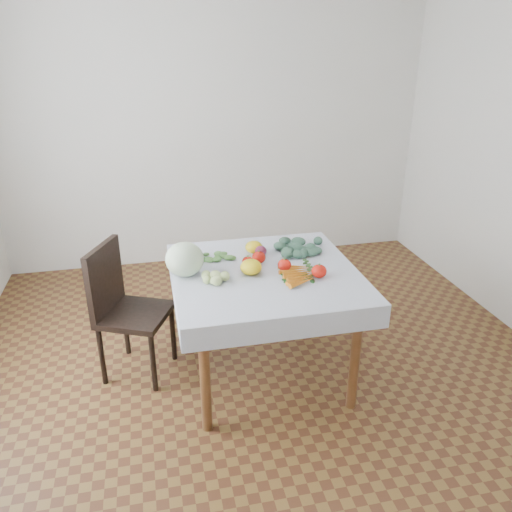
{
  "coord_description": "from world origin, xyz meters",
  "views": [
    {
      "loc": [
        -0.65,
        -2.68,
        2.07
      ],
      "look_at": [
        -0.04,
        0.09,
        0.82
      ],
      "focal_mm": 35.0,
      "sensor_mm": 36.0,
      "label": 1
    }
  ],
  "objects_px": {
    "table": "(265,286)",
    "heirloom_back": "(254,247)",
    "carrot_bunch": "(297,274)",
    "chair": "(122,302)",
    "cabbage": "(185,259)"
  },
  "relations": [
    {
      "from": "table",
      "to": "heirloom_back",
      "type": "relative_size",
      "value": 8.69
    },
    {
      "from": "cabbage",
      "to": "carrot_bunch",
      "type": "height_order",
      "value": "cabbage"
    },
    {
      "from": "heirloom_back",
      "to": "carrot_bunch",
      "type": "height_order",
      "value": "heirloom_back"
    },
    {
      "from": "table",
      "to": "cabbage",
      "type": "bearing_deg",
      "value": 173.99
    },
    {
      "from": "heirloom_back",
      "to": "carrot_bunch",
      "type": "distance_m",
      "value": 0.45
    },
    {
      "from": "table",
      "to": "chair",
      "type": "height_order",
      "value": "chair"
    },
    {
      "from": "heirloom_back",
      "to": "carrot_bunch",
      "type": "xyz_separation_m",
      "value": [
        0.18,
        -0.41,
        -0.03
      ]
    },
    {
      "from": "table",
      "to": "heirloom_back",
      "type": "distance_m",
      "value": 0.33
    },
    {
      "from": "heirloom_back",
      "to": "chair",
      "type": "bearing_deg",
      "value": -176.25
    },
    {
      "from": "cabbage",
      "to": "chair",
      "type": "bearing_deg",
      "value": 155.26
    },
    {
      "from": "chair",
      "to": "carrot_bunch",
      "type": "distance_m",
      "value": 1.14
    },
    {
      "from": "chair",
      "to": "heirloom_back",
      "type": "height_order",
      "value": "chair"
    },
    {
      "from": "heirloom_back",
      "to": "carrot_bunch",
      "type": "bearing_deg",
      "value": -66.66
    },
    {
      "from": "chair",
      "to": "heirloom_back",
      "type": "bearing_deg",
      "value": 3.75
    },
    {
      "from": "chair",
      "to": "carrot_bunch",
      "type": "relative_size",
      "value": 2.94
    }
  ]
}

